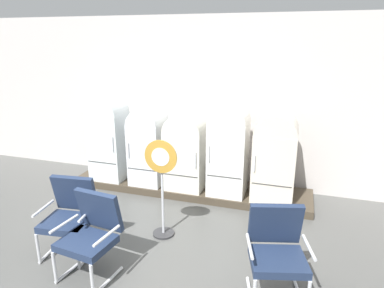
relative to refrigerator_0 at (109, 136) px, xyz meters
name	(u,v)px	position (x,y,z in m)	size (l,w,h in m)	color
back_wall	(199,101)	(1.59, 0.77, 0.63)	(11.76, 0.12, 3.23)	silver
display_plinth	(189,187)	(1.59, 0.14, -0.93)	(4.53, 0.95, 0.13)	#43392C
refrigerator_0	(109,136)	(0.00, 0.00, 0.00)	(0.65, 0.62, 1.63)	silver
refrigerator_1	(148,143)	(0.82, 0.02, -0.08)	(0.61, 0.67, 1.47)	white
refrigerator_2	(186,149)	(1.57, 0.02, -0.11)	(0.70, 0.66, 1.43)	silver
refrigerator_3	(229,146)	(2.36, 0.01, 0.01)	(0.65, 0.64, 1.64)	white
refrigerator_4	(275,154)	(3.16, 0.03, -0.06)	(0.70, 0.67, 1.52)	silver
armchair_left	(70,212)	(0.67, -2.18, -0.42)	(0.72, 0.71, 1.04)	silver
armchair_right	(277,247)	(3.38, -2.16, -0.42)	(0.77, 0.78, 1.04)	silver
armchair_center	(91,231)	(1.21, -2.50, -0.42)	(0.72, 0.71, 1.04)	silver
sign_stand	(162,189)	(1.71, -1.46, -0.25)	(0.48, 0.32, 1.48)	#2D2D30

